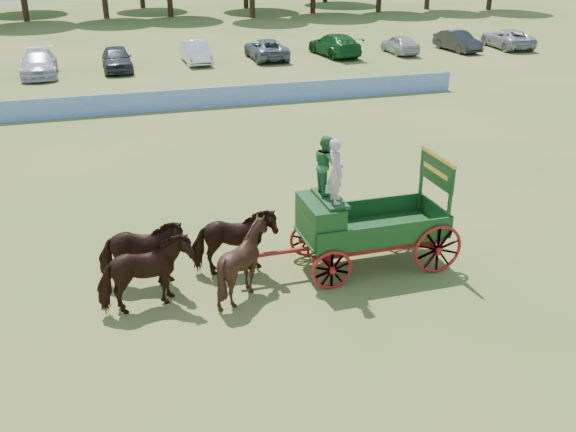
# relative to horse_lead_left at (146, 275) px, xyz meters

# --- Properties ---
(ground) EXTENTS (160.00, 160.00, 0.00)m
(ground) POSITION_rel_horse_lead_left_xyz_m (6.96, 0.88, -0.95)
(ground) COLOR olive
(ground) RESTS_ON ground
(horse_lead_left) EXTENTS (2.41, 1.48, 1.89)m
(horse_lead_left) POSITION_rel_horse_lead_left_xyz_m (0.00, 0.00, 0.00)
(horse_lead_left) COLOR black
(horse_lead_left) RESTS_ON ground
(horse_lead_right) EXTENTS (2.39, 1.40, 1.89)m
(horse_lead_right) POSITION_rel_horse_lead_left_xyz_m (0.00, 1.10, 0.00)
(horse_lead_right) COLOR black
(horse_lead_right) RESTS_ON ground
(horse_wheel_left) EXTENTS (1.79, 1.61, 1.90)m
(horse_wheel_left) POSITION_rel_horse_lead_left_xyz_m (2.40, 0.00, 0.00)
(horse_wheel_left) COLOR black
(horse_wheel_left) RESTS_ON ground
(horse_wheel_right) EXTENTS (2.34, 1.27, 1.89)m
(horse_wheel_right) POSITION_rel_horse_lead_left_xyz_m (2.40, 1.10, 0.00)
(horse_wheel_right) COLOR black
(horse_wheel_right) RESTS_ON ground
(farm_dray) EXTENTS (6.00, 2.00, 3.82)m
(farm_dray) POSITION_rel_horse_lead_left_xyz_m (5.35, 0.57, 0.71)
(farm_dray) COLOR #9F230F
(farm_dray) RESTS_ON ground
(sponsor_banner) EXTENTS (26.00, 0.08, 1.05)m
(sponsor_banner) POSITION_rel_horse_lead_left_xyz_m (5.96, 18.88, -0.42)
(sponsor_banner) COLOR blue
(sponsor_banner) RESTS_ON ground
(parked_cars) EXTENTS (52.26, 6.88, 1.60)m
(parked_cars) POSITION_rel_horse_lead_left_xyz_m (7.39, 30.75, -0.20)
(parked_cars) COLOR silver
(parked_cars) RESTS_ON ground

